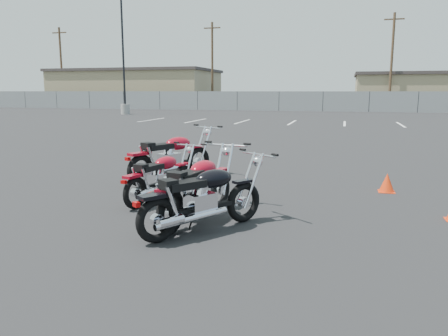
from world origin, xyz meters
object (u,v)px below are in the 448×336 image
(motorcycle_front_red, at_px, (171,157))
(motorcycle_third_red, at_px, (161,177))
(motorcycle_rear_red, at_px, (198,188))
(motorcycle_second_black, at_px, (203,198))

(motorcycle_front_red, relative_size, motorcycle_third_red, 1.18)
(motorcycle_front_red, xyz_separation_m, motorcycle_third_red, (0.45, -1.58, -0.09))
(motorcycle_third_red, height_order, motorcycle_rear_red, motorcycle_rear_red)
(motorcycle_rear_red, bearing_deg, motorcycle_second_black, -63.64)
(motorcycle_front_red, relative_size, motorcycle_rear_red, 1.03)
(motorcycle_third_red, bearing_deg, motorcycle_front_red, 105.86)
(motorcycle_front_red, xyz_separation_m, motorcycle_rear_red, (1.43, -2.49, -0.03))
(motorcycle_rear_red, bearing_deg, motorcycle_third_red, 137.07)
(motorcycle_front_red, distance_m, motorcycle_rear_red, 2.87)
(motorcycle_front_red, bearing_deg, motorcycle_rear_red, -60.15)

